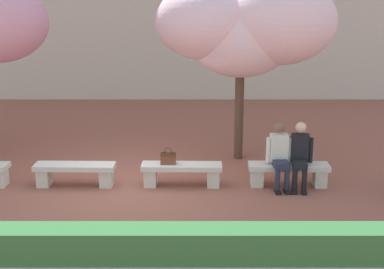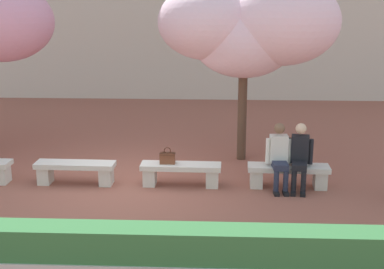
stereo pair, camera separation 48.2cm
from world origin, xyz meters
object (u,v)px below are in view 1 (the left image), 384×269
at_px(stone_bench_center, 181,171).
at_px(handbag, 168,158).
at_px(person_seated_left, 279,153).
at_px(person_seated_right, 299,153).
at_px(cherry_tree_main, 244,27).
at_px(stone_bench_near_west, 75,172).
at_px(stone_bench_near_east, 288,171).

xyz_separation_m(stone_bench_center, handbag, (-0.27, 0.01, 0.28)).
height_order(stone_bench_center, person_seated_left, person_seated_left).
relative_size(person_seated_left, person_seated_right, 1.00).
height_order(person_seated_right, cherry_tree_main, cherry_tree_main).
relative_size(person_seated_right, handbag, 3.81).
bearing_deg(person_seated_left, person_seated_right, 0.09).
xyz_separation_m(person_seated_right, handbag, (-2.57, 0.06, -0.12)).
xyz_separation_m(stone_bench_near_west, person_seated_left, (4.03, -0.05, 0.40)).
bearing_deg(stone_bench_near_east, person_seated_right, -15.25).
relative_size(stone_bench_near_east, handbag, 4.70).
relative_size(stone_bench_near_west, stone_bench_center, 1.00).
distance_m(person_seated_left, handbag, 2.18).
distance_m(stone_bench_near_west, person_seated_left, 4.05).
distance_m(stone_bench_near_west, person_seated_right, 4.44).
bearing_deg(stone_bench_near_west, stone_bench_near_east, 0.00).
relative_size(stone_bench_near_east, cherry_tree_main, 0.39).
bearing_deg(handbag, cherry_tree_main, 46.67).
relative_size(stone_bench_near_east, person_seated_left, 1.23).
bearing_deg(cherry_tree_main, person_seated_left, -71.71).
height_order(stone_bench_near_east, handbag, handbag).
relative_size(stone_bench_near_west, handbag, 4.70).
distance_m(stone_bench_near_east, handbag, 2.40).
bearing_deg(cherry_tree_main, handbag, -133.33).
xyz_separation_m(stone_bench_near_west, handbag, (1.85, 0.01, 0.28)).
bearing_deg(stone_bench_near_east, person_seated_left, -165.03).
xyz_separation_m(stone_bench_center, person_seated_right, (2.31, -0.05, 0.40)).
bearing_deg(handbag, stone_bench_near_west, -179.69).
bearing_deg(stone_bench_center, cherry_tree_main, 51.97).
bearing_deg(stone_bench_near_east, stone_bench_near_west, 180.00).
xyz_separation_m(stone_bench_near_east, person_seated_left, (-0.20, -0.05, 0.40)).
bearing_deg(person_seated_right, handbag, 178.60).
height_order(stone_bench_near_east, person_seated_left, person_seated_left).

